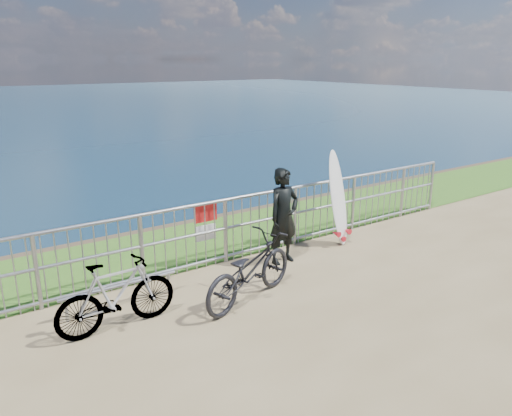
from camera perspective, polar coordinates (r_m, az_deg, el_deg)
grass_strip at (r=9.74m, az=-4.28°, el=-3.35°), size 120.00×120.00×0.00m
railing at (r=8.68m, az=-0.63°, el=-1.86°), size 10.06×0.10×1.13m
surfer at (r=8.35m, az=3.18°, el=-0.94°), size 0.62×0.43×1.63m
surfboard at (r=9.32m, az=9.40°, el=0.76°), size 0.56×0.52×1.78m
bicycle_near at (r=7.10m, az=-0.78°, el=-7.09°), size 1.91×1.15×0.95m
bicycle_far at (r=6.64m, az=-15.67°, el=-9.56°), size 1.58×0.47×0.95m
bike_rack at (r=7.26m, az=-15.30°, el=-8.81°), size 1.67×0.05×0.35m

